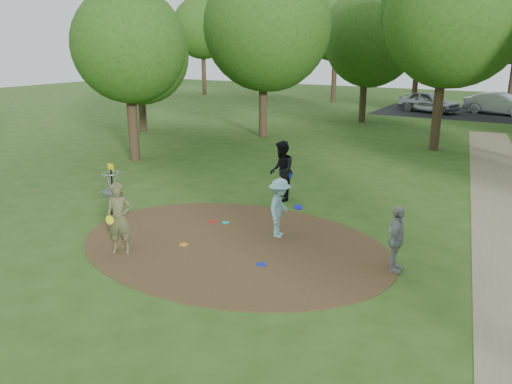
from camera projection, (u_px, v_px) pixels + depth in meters
The scene contains 15 objects.
ground at pixel (233, 244), 12.86m from camera, with size 100.00×100.00×0.00m, color #2D5119.
dirt_clearing at pixel (233, 244), 12.86m from camera, with size 8.40×8.40×0.02m, color #47301C.
parking_lot at pixel (475, 114), 36.76m from camera, with size 14.00×8.00×0.01m, color black.
player_observer_with_disc at pixel (119, 218), 12.11m from camera, with size 0.78×0.69×1.79m.
player_throwing_with_disc at pixel (280, 208), 13.16m from camera, with size 1.11×1.13×1.60m.
player_walking_with_disc at pixel (281, 171), 16.24m from camera, with size 1.11×1.20×1.97m.
player_waiting_with_disc at pixel (396, 239), 11.13m from camera, with size 0.44×0.93×1.54m.
disc_ground_cyan at pixel (226, 223), 14.34m from camera, with size 0.22×0.22×0.02m, color #18C6B8.
disc_ground_blue at pixel (261, 264), 11.62m from camera, with size 0.22×0.22×0.02m, color #0C26CD.
disc_ground_red at pixel (212, 222), 14.41m from camera, with size 0.22×0.22×0.02m, color red.
car_left at pixel (429, 102), 37.64m from camera, with size 1.83×4.56×1.55m, color #9DA0A4.
car_right at pixel (500, 104), 36.25m from camera, with size 1.69×4.84×1.59m, color #ADB0B5.
disc_ground_orange at pixel (184, 245), 12.77m from camera, with size 0.22×0.22×0.02m, color orange.
disc_golf_basket at pixel (112, 185), 15.03m from camera, with size 0.63×0.63×1.54m.
tree_ring at pixel (425, 34), 19.20m from camera, with size 37.40×45.42×9.29m.
Camera 1 is at (6.52, -10.02, 4.96)m, focal length 35.00 mm.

